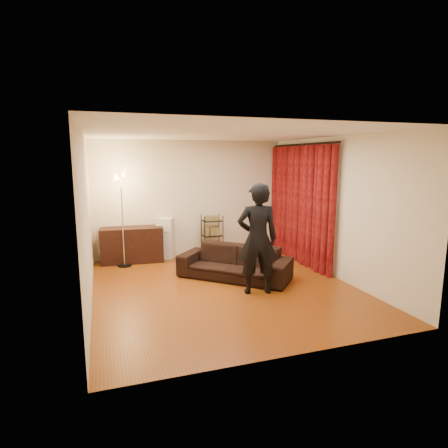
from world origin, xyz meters
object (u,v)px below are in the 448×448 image
object	(u,v)px
media_cabinet	(132,245)
wire_shelf	(212,236)
floor_lamp	(123,220)
person	(257,239)
sofa	(235,263)
storage_boxes	(165,238)

from	to	relation	value
media_cabinet	wire_shelf	xyz separation A→B (m)	(1.84, -0.04, 0.10)
floor_lamp	wire_shelf	bearing A→B (deg)	6.87
person	wire_shelf	size ratio (longest dim) A/B	1.95
person	media_cabinet	distance (m)	3.29
wire_shelf	floor_lamp	distance (m)	2.12
sofa	media_cabinet	distance (m)	2.53
media_cabinet	person	bearing A→B (deg)	-50.57
person	media_cabinet	xyz separation A→B (m)	(-1.87, 2.65, -0.56)
person	floor_lamp	xyz separation A→B (m)	(-2.06, 2.37, 0.06)
floor_lamp	sofa	bearing A→B (deg)	-37.67
wire_shelf	floor_lamp	bearing A→B (deg)	166.55
floor_lamp	storage_boxes	bearing A→B (deg)	21.13
person	storage_boxes	bearing A→B (deg)	-55.98
person	wire_shelf	bearing A→B (deg)	-77.48
wire_shelf	floor_lamp	world-z (taller)	floor_lamp
storage_boxes	wire_shelf	xyz separation A→B (m)	(1.08, -0.12, 0.01)
sofa	storage_boxes	size ratio (longest dim) A/B	2.23
sofa	wire_shelf	world-z (taller)	wire_shelf
media_cabinet	storage_boxes	world-z (taller)	storage_boxes
media_cabinet	sofa	bearing A→B (deg)	-41.25
person	floor_lamp	world-z (taller)	floor_lamp
sofa	storage_boxes	world-z (taller)	storage_boxes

